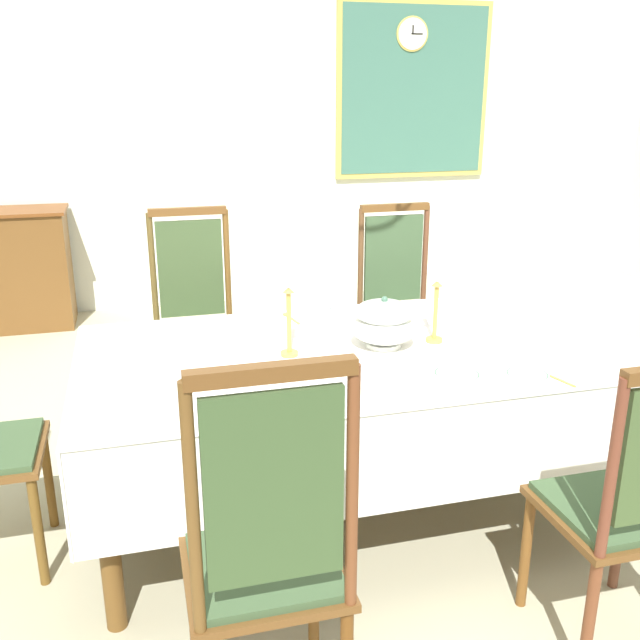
# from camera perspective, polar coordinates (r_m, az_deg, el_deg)

# --- Properties ---
(ground) EXTENTS (7.62, 6.04, 0.04)m
(ground) POSITION_cam_1_polar(r_m,az_deg,el_deg) (3.48, 1.72, -12.41)
(ground) COLOR #B3B08F
(back_wall) EXTENTS (7.62, 0.08, 3.45)m
(back_wall) POSITION_cam_1_polar(r_m,az_deg,el_deg) (5.99, -6.92, 17.80)
(back_wall) COLOR silver
(back_wall) RESTS_ON ground
(dining_table) EXTENTS (2.27, 1.18, 0.73)m
(dining_table) POSITION_cam_1_polar(r_m,az_deg,el_deg) (2.92, 3.52, -3.65)
(dining_table) COLOR brown
(dining_table) RESTS_ON ground
(tablecloth) EXTENTS (2.29, 1.20, 0.39)m
(tablecloth) POSITION_cam_1_polar(r_m,az_deg,el_deg) (2.93, 3.51, -4.08)
(tablecloth) COLOR white
(tablecloth) RESTS_ON dining_table
(chair_south_a) EXTENTS (0.44, 0.42, 1.16)m
(chair_south_a) POSITION_cam_1_polar(r_m,az_deg,el_deg) (1.98, -4.27, -18.10)
(chair_south_a) COLOR brown
(chair_south_a) RESTS_ON ground
(chair_north_a) EXTENTS (0.44, 0.42, 1.17)m
(chair_north_a) POSITION_cam_1_polar(r_m,az_deg,el_deg) (3.76, -10.02, -0.18)
(chair_north_a) COLOR brown
(chair_north_a) RESTS_ON ground
(chair_south_b) EXTENTS (0.44, 0.42, 1.04)m
(chair_south_b) POSITION_cam_1_polar(r_m,az_deg,el_deg) (2.44, 23.87, -13.18)
(chair_south_b) COLOR brown
(chair_south_b) RESTS_ON ground
(chair_north_b) EXTENTS (0.44, 0.42, 1.14)m
(chair_north_b) POSITION_cam_1_polar(r_m,az_deg,el_deg) (4.01, 6.42, 1.01)
(chair_north_b) COLOR brown
(chair_north_b) RESTS_ON ground
(soup_tureen) EXTENTS (0.27, 0.27, 0.22)m
(soup_tureen) POSITION_cam_1_polar(r_m,az_deg,el_deg) (2.89, 5.18, -0.20)
(soup_tureen) COLOR white
(soup_tureen) RESTS_ON tablecloth
(candlestick_west) EXTENTS (0.07, 0.07, 0.38)m
(candlestick_west) POSITION_cam_1_polar(r_m,az_deg,el_deg) (2.77, -2.53, 0.16)
(candlestick_west) COLOR gold
(candlestick_west) RESTS_ON tablecloth
(candlestick_east) EXTENTS (0.07, 0.07, 0.36)m
(candlestick_east) POSITION_cam_1_polar(r_m,az_deg,el_deg) (2.96, 9.33, 0.96)
(candlestick_east) COLOR gold
(candlestick_east) RESTS_ON tablecloth
(bowl_near_left) EXTENTS (0.15, 0.15, 0.03)m
(bowl_near_left) POSITION_cam_1_polar(r_m,az_deg,el_deg) (2.68, 16.38, -4.39)
(bowl_near_left) COLOR white
(bowl_near_left) RESTS_ON tablecloth
(bowl_near_right) EXTENTS (0.17, 0.17, 0.04)m
(bowl_near_right) POSITION_cam_1_polar(r_m,az_deg,el_deg) (3.29, -0.48, 0.68)
(bowl_near_right) COLOR white
(bowl_near_right) RESTS_ON tablecloth
(bowl_far_left) EXTENTS (0.17, 0.17, 0.04)m
(bowl_far_left) POSITION_cam_1_polar(r_m,az_deg,el_deg) (2.59, 10.98, -4.59)
(bowl_far_left) COLOR white
(bowl_far_left) RESTS_ON tablecloth
(spoon_primary) EXTENTS (0.06, 0.17, 0.01)m
(spoon_primary) POSITION_cam_1_polar(r_m,az_deg,el_deg) (2.75, 17.88, -4.17)
(spoon_primary) COLOR gold
(spoon_primary) RESTS_ON tablecloth
(spoon_secondary) EXTENTS (0.05, 0.18, 0.01)m
(spoon_secondary) POSITION_cam_1_polar(r_m,az_deg,el_deg) (3.29, -2.59, 0.36)
(spoon_secondary) COLOR gold
(spoon_secondary) RESTS_ON tablecloth
(mounted_clock) EXTENTS (0.28, 0.06, 0.28)m
(mounted_clock) POSITION_cam_1_polar(r_m,az_deg,el_deg) (6.32, 7.40, 21.93)
(mounted_clock) COLOR #D1B251
(framed_painting) EXTENTS (1.36, 0.05, 1.43)m
(framed_painting) POSITION_cam_1_polar(r_m,az_deg,el_deg) (6.33, 7.57, 17.86)
(framed_painting) COLOR #D1B251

